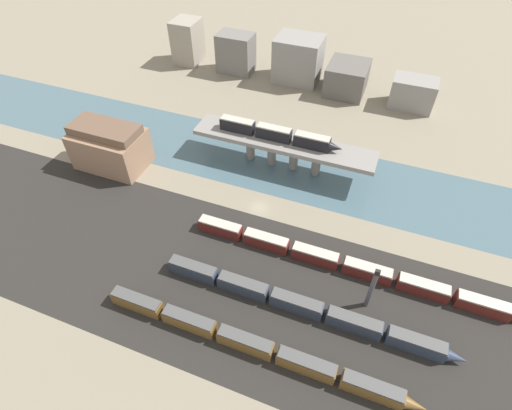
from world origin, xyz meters
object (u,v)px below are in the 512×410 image
Objects in this scene: signal_tower at (371,289)px; warehouse_building at (110,146)px; train_yard_mid at (303,306)px; train_on_bridge at (278,134)px; train_yard_near at (252,344)px; train_yard_far at (347,265)px.

warehouse_building is at bearing 165.11° from signal_tower.
train_yard_mid is 70.21m from warehouse_building.
train_yard_mid is (20.58, -43.49, -8.80)m from train_on_bridge.
train_yard_near is at bearing -120.66° from train_yard_mid.
train_on_bridge is 1.79× the size of warehouse_building.
train_yard_mid is at bearing -153.21° from signal_tower.
train_yard_far is (6.32, 13.53, -0.08)m from train_yard_mid.
train_yard_mid is 14.25m from signal_tower.
signal_tower is at bearing -51.71° from train_yard_far.
signal_tower reaches higher than train_yard_near.
train_yard_near is 1.01× the size of train_yard_mid.
train_on_bridge is 47.54m from warehouse_building.
train_yard_near is 28.26m from train_yard_far.
train_yard_mid is (6.81, 11.49, -0.03)m from train_yard_near.
warehouse_building reaches higher than train_yard_near.
train_yard_mid is at bearing -115.04° from train_yard_far.
train_on_bridge reaches higher than train_yard_near.
warehouse_building is (-64.82, 26.61, 4.49)m from train_yard_mid.
train_on_bridge is 0.47× the size of train_yard_far.
train_yard_near reaches higher than train_yard_far.
train_yard_far is at bearing 64.96° from train_yard_mid.
train_on_bridge is 0.55× the size of train_yard_near.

